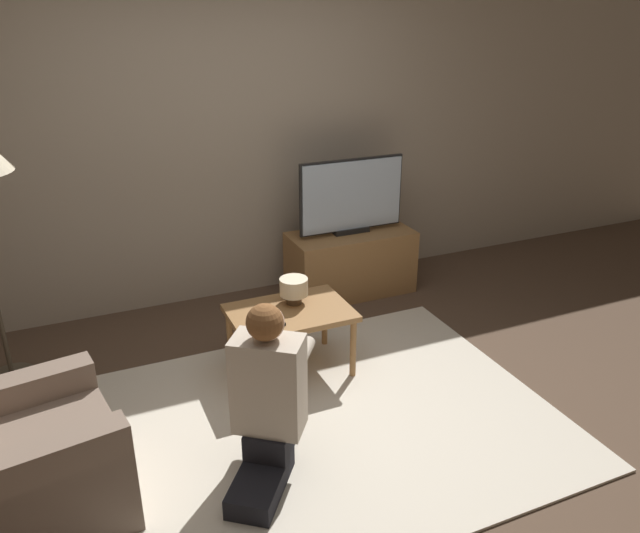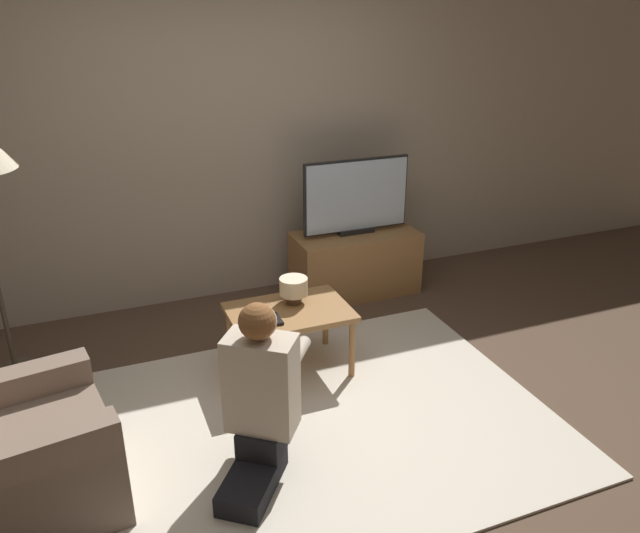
{
  "view_description": "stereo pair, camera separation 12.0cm",
  "coord_description": "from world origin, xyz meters",
  "px_view_note": "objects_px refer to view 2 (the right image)",
  "views": [
    {
      "loc": [
        -1.2,
        -2.67,
        2.22
      ],
      "look_at": [
        0.25,
        0.64,
        0.68
      ],
      "focal_mm": 35.0,
      "sensor_mm": 36.0,
      "label": 1
    },
    {
      "loc": [
        -1.09,
        -2.72,
        2.22
      ],
      "look_at": [
        0.25,
        0.64,
        0.68
      ],
      "focal_mm": 35.0,
      "sensor_mm": 36.0,
      "label": 2
    }
  ],
  "objects_px": {
    "tv": "(356,196)",
    "coffee_table": "(289,317)",
    "person_kneeling": "(260,394)",
    "armchair": "(5,465)",
    "table_lamp": "(294,288)"
  },
  "relations": [
    {
      "from": "coffee_table",
      "to": "table_lamp",
      "type": "xyz_separation_m",
      "value": [
        0.06,
        0.08,
        0.16
      ]
    },
    {
      "from": "person_kneeling",
      "to": "tv",
      "type": "bearing_deg",
      "value": -89.95
    },
    {
      "from": "tv",
      "to": "coffee_table",
      "type": "bearing_deg",
      "value": -133.31
    },
    {
      "from": "tv",
      "to": "armchair",
      "type": "height_order",
      "value": "tv"
    },
    {
      "from": "armchair",
      "to": "person_kneeling",
      "type": "relative_size",
      "value": 1.01
    },
    {
      "from": "tv",
      "to": "coffee_table",
      "type": "distance_m",
      "value": 1.37
    },
    {
      "from": "coffee_table",
      "to": "table_lamp",
      "type": "distance_m",
      "value": 0.19
    },
    {
      "from": "person_kneeling",
      "to": "table_lamp",
      "type": "bearing_deg",
      "value": -81.69
    },
    {
      "from": "tv",
      "to": "coffee_table",
      "type": "xyz_separation_m",
      "value": [
        -0.89,
        -0.94,
        -0.43
      ]
    },
    {
      "from": "tv",
      "to": "table_lamp",
      "type": "bearing_deg",
      "value": -133.95
    },
    {
      "from": "armchair",
      "to": "tv",
      "type": "bearing_deg",
      "value": -65.76
    },
    {
      "from": "armchair",
      "to": "person_kneeling",
      "type": "height_order",
      "value": "person_kneeling"
    },
    {
      "from": "tv",
      "to": "person_kneeling",
      "type": "bearing_deg",
      "value": -126.73
    },
    {
      "from": "armchair",
      "to": "person_kneeling",
      "type": "distance_m",
      "value": 1.18
    },
    {
      "from": "tv",
      "to": "coffee_table",
      "type": "height_order",
      "value": "tv"
    }
  ]
}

